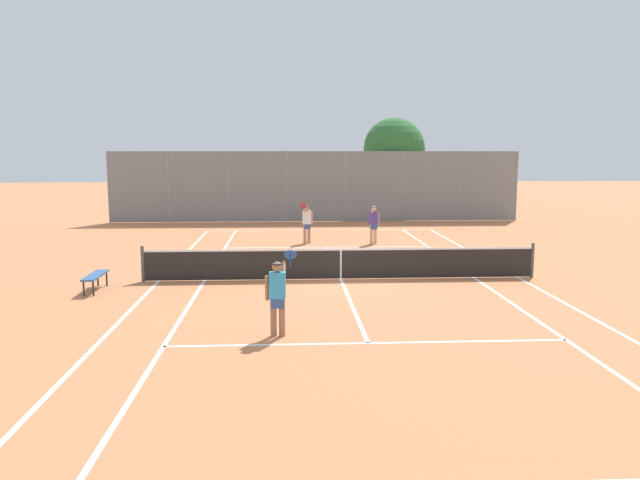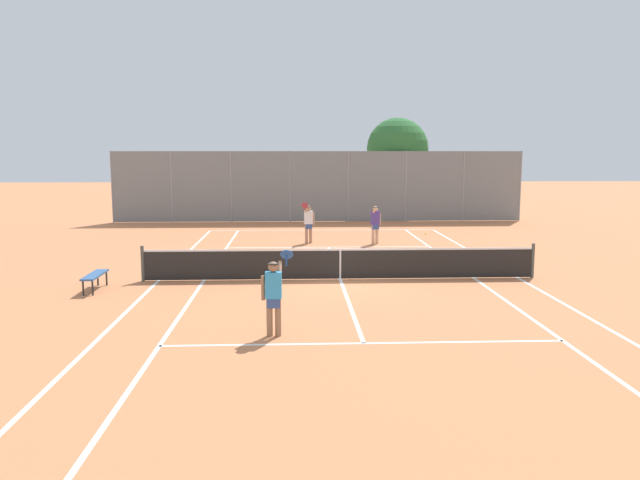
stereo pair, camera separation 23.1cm
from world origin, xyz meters
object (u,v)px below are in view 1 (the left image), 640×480
object	(u,v)px
courtside_bench	(95,276)
loose_tennis_ball_2	(423,233)
player_far_left	(307,222)
loose_tennis_ball_0	(206,256)
player_far_right	(374,222)
player_near_side	(278,293)
tennis_net	(341,263)
tree_behind_left	(395,151)

from	to	relation	value
courtside_bench	loose_tennis_ball_2	bearing A→B (deg)	43.91
player_far_left	courtside_bench	bearing A→B (deg)	-125.42
loose_tennis_ball_0	player_far_right	bearing A→B (deg)	23.46
player_far_right	player_near_side	bearing A→B (deg)	-106.51
tennis_net	tree_behind_left	size ratio (longest dim) A/B	2.07
loose_tennis_ball_0	courtside_bench	size ratio (longest dim) A/B	0.04
courtside_bench	tennis_net	bearing A→B (deg)	9.81
player_far_left	courtside_bench	distance (m)	10.74
tennis_net	courtside_bench	distance (m)	7.10
player_near_side	tree_behind_left	world-z (taller)	tree_behind_left
tennis_net	loose_tennis_ball_2	distance (m)	11.21
loose_tennis_ball_0	tree_behind_left	size ratio (longest dim) A/B	0.01
tennis_net	tree_behind_left	distance (m)	18.77
player_near_side	tree_behind_left	xyz separation A→B (m)	(6.57, 23.64, 2.94)
player_near_side	tennis_net	bearing A→B (deg)	72.35
courtside_bench	tree_behind_left	size ratio (longest dim) A/B	0.26
courtside_bench	tree_behind_left	xyz separation A→B (m)	(11.72, 19.06, 3.46)
player_near_side	player_far_right	bearing A→B (deg)	73.49
player_near_side	loose_tennis_ball_0	bearing A→B (deg)	105.41
player_near_side	loose_tennis_ball_0	size ratio (longest dim) A/B	26.88
courtside_bench	tree_behind_left	distance (m)	22.64
loose_tennis_ball_0	loose_tennis_ball_2	distance (m)	11.05
tennis_net	loose_tennis_ball_0	bearing A→B (deg)	136.87
tennis_net	player_near_side	xyz separation A→B (m)	(-1.84, -5.79, 0.42)
tennis_net	player_near_side	world-z (taller)	player_near_side
player_near_side	loose_tennis_ball_2	distance (m)	17.26
tennis_net	player_far_right	world-z (taller)	player_far_right
courtside_bench	player_near_side	bearing A→B (deg)	-41.62
courtside_bench	player_far_right	bearing A→B (deg)	43.11
tennis_net	courtside_bench	size ratio (longest dim) A/B	8.00
player_near_side	courtside_bench	size ratio (longest dim) A/B	1.18
loose_tennis_ball_0	player_near_side	bearing A→B (deg)	-74.59
player_far_left	loose_tennis_ball_2	xyz separation A→B (m)	(5.56, 2.60, -0.89)
loose_tennis_ball_2	loose_tennis_ball_0	bearing A→B (deg)	-148.42
player_near_side	player_far_left	distance (m)	13.36
player_far_left	tree_behind_left	bearing A→B (deg)	61.93
tree_behind_left	loose_tennis_ball_2	bearing A→B (deg)	-89.57
player_near_side	loose_tennis_ball_0	world-z (taller)	player_near_side
tennis_net	loose_tennis_ball_2	xyz separation A→B (m)	(4.78, 10.13, -0.48)
player_near_side	player_far_left	world-z (taller)	same
loose_tennis_ball_2	player_far_left	bearing A→B (deg)	-154.96
tennis_net	player_far_left	distance (m)	7.58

